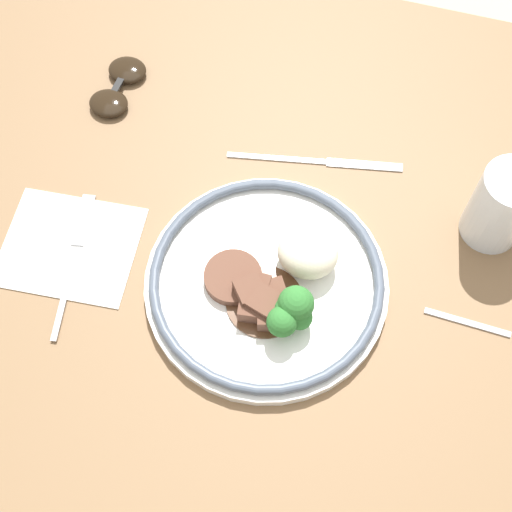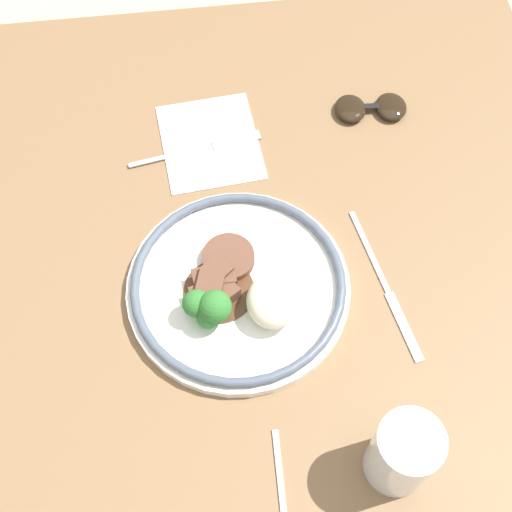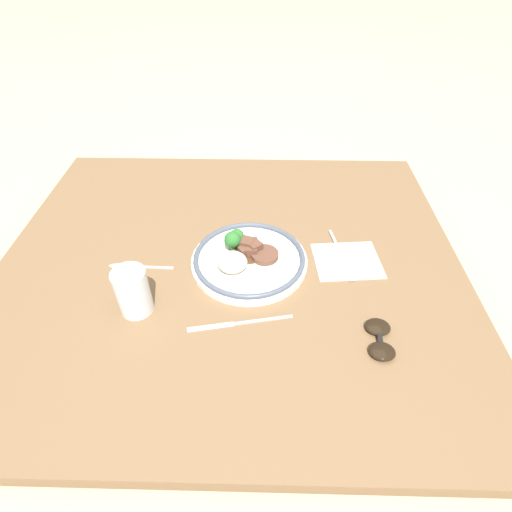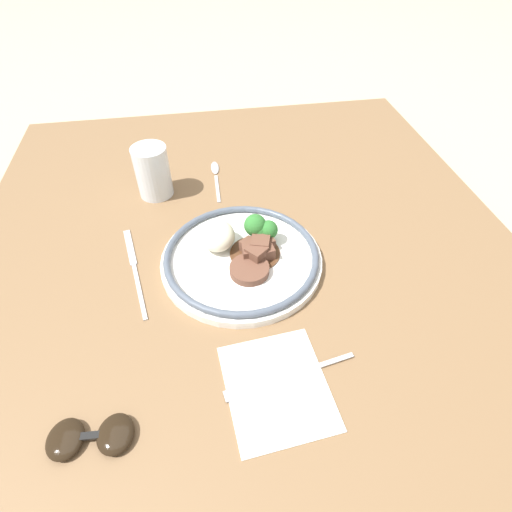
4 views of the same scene
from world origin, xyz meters
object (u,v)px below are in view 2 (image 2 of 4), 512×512
Objects in this scene: juice_glass at (402,455)px; sunglasses at (371,108)px; plate at (237,288)px; knife at (387,289)px; fork at (208,147)px.

juice_glass is 0.99× the size of sunglasses.
knife is at bearing 85.36° from plate.
plate reaches higher than fork.
fork is 1.76× the size of sunglasses.
fork is 0.86× the size of knife.
fork is at bearing -77.31° from sunglasses.
knife is (0.02, 0.19, -0.02)m from plate.
juice_glass is at bearing -20.72° from knife.
plate is 1.27× the size of knife.
juice_glass reaches higher than knife.
juice_glass is 0.23m from knife.
plate is 0.24m from fork.
plate is 0.28m from juice_glass.
knife is 0.29m from sunglasses.
plate reaches higher than knife.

